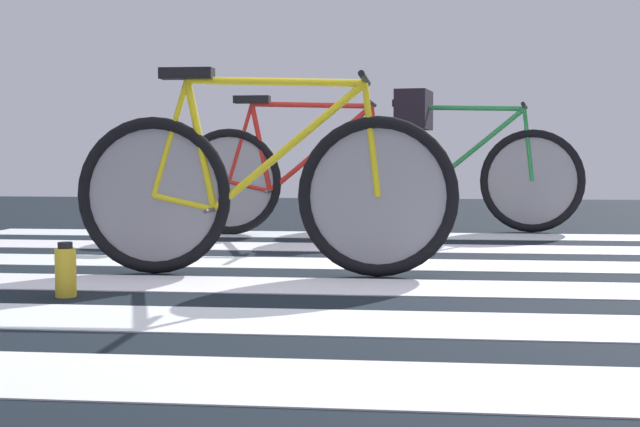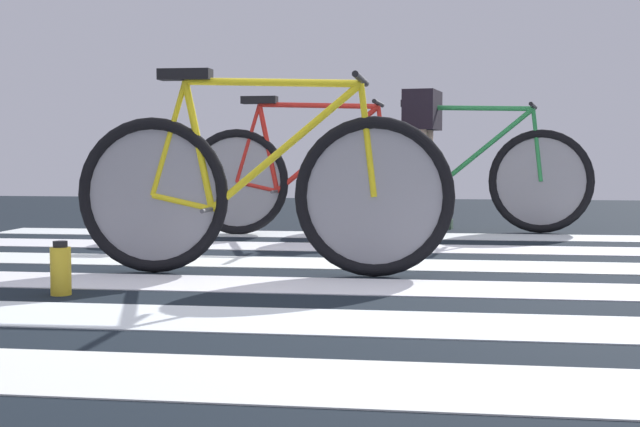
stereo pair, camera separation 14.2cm
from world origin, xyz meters
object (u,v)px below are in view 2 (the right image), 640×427
bicycle_1_of_3 (260,190)px  cyclist_3_of_3 (423,140)px  bicycle_2_of_3 (310,178)px  water_bottle (61,270)px  bicycle_3_of_3 (466,177)px

bicycle_1_of_3 → cyclist_3_of_3: cyclist_3_of_3 is taller
bicycle_1_of_3 → bicycle_2_of_3: bearing=91.6°
cyclist_3_of_3 → bicycle_1_of_3: bearing=-96.3°
cyclist_3_of_3 → water_bottle: 3.43m
cyclist_3_of_3 → bicycle_2_of_3: bearing=-134.2°
bicycle_1_of_3 → bicycle_2_of_3: (-0.06, 1.90, 0.00)m
bicycle_1_of_3 → bicycle_3_of_3: 2.59m
bicycle_2_of_3 → cyclist_3_of_3: size_ratio=1.74×
bicycle_3_of_3 → cyclist_3_of_3: (-0.31, 0.05, 0.26)m
water_bottle → bicycle_1_of_3: bearing=45.8°
bicycle_2_of_3 → water_bottle: (-0.59, -2.57, -0.29)m
cyclist_3_of_3 → bicycle_3_of_3: bearing=0.0°
bicycle_2_of_3 → cyclist_3_of_3: bearing=38.4°
bicycle_1_of_3 → bicycle_3_of_3: bearing=67.5°
bicycle_3_of_3 → cyclist_3_of_3: bearing=-180.0°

